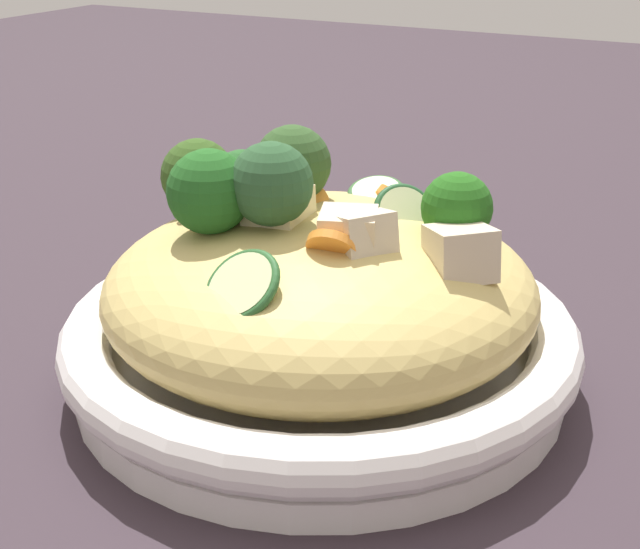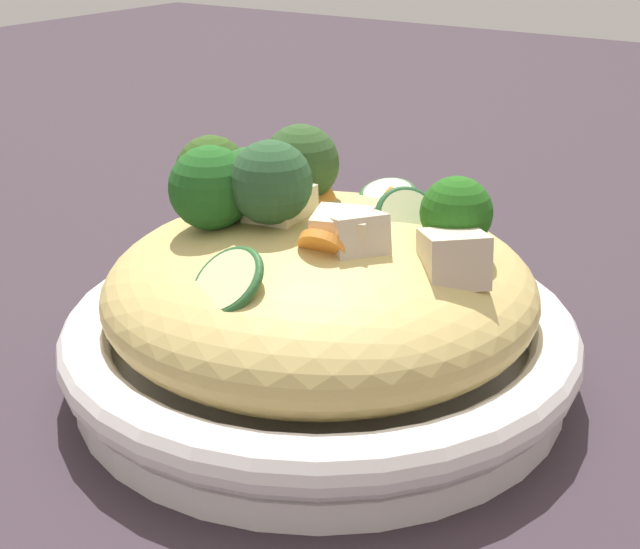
{
  "view_description": "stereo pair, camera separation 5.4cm",
  "coord_description": "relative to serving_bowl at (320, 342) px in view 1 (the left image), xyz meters",
  "views": [
    {
      "loc": [
        -0.23,
        0.44,
        0.29
      ],
      "look_at": [
        0.0,
        0.0,
        0.07
      ],
      "focal_mm": 49.71,
      "sensor_mm": 36.0,
      "label": 1
    },
    {
      "loc": [
        -0.28,
        0.41,
        0.29
      ],
      "look_at": [
        0.0,
        0.0,
        0.07
      ],
      "focal_mm": 49.71,
      "sensor_mm": 36.0,
      "label": 2
    }
  ],
  "objects": [
    {
      "name": "ground_plane",
      "position": [
        0.0,
        0.0,
        -0.03
      ],
      "size": [
        3.0,
        3.0,
        0.0
      ],
      "primitive_type": "plane",
      "color": "#332830"
    },
    {
      "name": "serving_bowl",
      "position": [
        0.0,
        0.0,
        0.0
      ],
      "size": [
        0.32,
        0.32,
        0.05
      ],
      "color": "white",
      "rests_on": "ground_plane"
    },
    {
      "name": "noodle_heap",
      "position": [
        -0.0,
        -0.0,
        0.04
      ],
      "size": [
        0.26,
        0.26,
        0.09
      ],
      "color": "tan",
      "rests_on": "serving_bowl"
    },
    {
      "name": "broccoli_florets",
      "position": [
        0.04,
        -0.0,
        0.1
      ],
      "size": [
        0.24,
        0.13,
        0.08
      ],
      "color": "#9FBE75",
      "rests_on": "serving_bowl"
    },
    {
      "name": "carrot_coins",
      "position": [
        0.01,
        -0.01,
        0.08
      ],
      "size": [
        0.12,
        0.13,
        0.03
      ],
      "color": "orange",
      "rests_on": "serving_bowl"
    },
    {
      "name": "zucchini_slices",
      "position": [
        0.01,
        -0.0,
        0.08
      ],
      "size": [
        0.17,
        0.21,
        0.04
      ],
      "color": "beige",
      "rests_on": "serving_bowl"
    },
    {
      "name": "chicken_chunks",
      "position": [
        -0.03,
        0.01,
        0.08
      ],
      "size": [
        0.15,
        0.06,
        0.04
      ],
      "color": "beige",
      "rests_on": "serving_bowl"
    }
  ]
}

